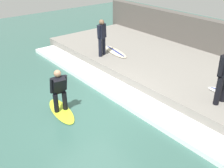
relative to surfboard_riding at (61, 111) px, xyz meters
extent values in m
plane|color=#386056|center=(0.75, -0.59, -0.03)|extent=(28.00, 28.00, 0.00)
cube|color=gray|center=(4.79, -0.59, 0.19)|extent=(4.40, 12.56, 0.45)
cube|color=#544F49|center=(7.24, -0.59, 0.86)|extent=(0.50, 13.19, 1.79)
cube|color=white|center=(2.11, -0.59, 0.05)|extent=(0.95, 11.93, 0.16)
ellipsoid|color=#BFE02D|center=(0.00, 0.00, 0.00)|extent=(0.76, 1.67, 0.06)
cylinder|color=black|center=(-0.14, 0.02, 0.32)|extent=(0.15, 0.15, 0.59)
cylinder|color=black|center=(0.14, -0.02, 0.32)|extent=(0.15, 0.15, 0.59)
cube|color=black|center=(0.00, 0.00, 0.90)|extent=(0.42, 0.46, 0.60)
sphere|color=#A87A5B|center=(0.00, 0.00, 1.27)|extent=(0.21, 0.21, 0.21)
cylinder|color=black|center=(-0.21, 0.03, 0.93)|extent=(0.10, 0.19, 0.50)
cylinder|color=black|center=(0.21, -0.03, 0.93)|extent=(0.10, 0.19, 0.50)
cylinder|color=black|center=(3.37, -3.11, 0.85)|extent=(0.17, 0.17, 0.86)
cylinder|color=black|center=(3.30, -3.11, 1.63)|extent=(0.12, 0.12, 0.55)
cylinder|color=black|center=(3.33, 2.15, 0.80)|extent=(0.15, 0.15, 0.76)
cylinder|color=black|center=(3.07, 2.05, 0.80)|extent=(0.15, 0.15, 0.76)
cube|color=black|center=(3.20, 2.10, 1.46)|extent=(0.42, 0.34, 0.56)
sphere|color=#846047|center=(3.20, 2.10, 1.83)|extent=(0.21, 0.21, 0.21)
cylinder|color=black|center=(3.39, 2.17, 1.49)|extent=(0.10, 0.11, 0.49)
cylinder|color=black|center=(3.00, 2.03, 1.49)|extent=(0.10, 0.11, 0.49)
ellipsoid|color=beige|center=(3.86, 2.02, 0.45)|extent=(0.80, 1.77, 0.06)
ellipsoid|color=navy|center=(3.86, 2.02, 0.48)|extent=(0.38, 1.56, 0.01)
camera|label=1|loc=(-3.08, -6.23, 4.45)|focal=42.00mm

